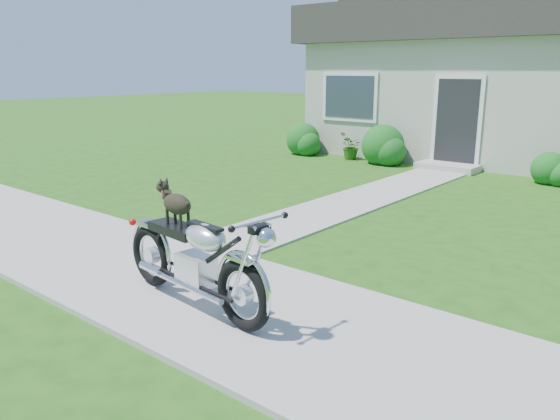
% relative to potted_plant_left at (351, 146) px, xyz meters
% --- Properties ---
extents(ground, '(80.00, 80.00, 0.00)m').
position_rel_potted_plant_left_xyz_m(ground, '(4.14, -8.55, -0.35)').
color(ground, '#235114').
rests_on(ground, ground).
extents(sidewalk, '(24.00, 2.20, 0.04)m').
position_rel_potted_plant_left_xyz_m(sidewalk, '(4.14, -8.55, -0.33)').
color(sidewalk, '#9E9B93').
rests_on(sidewalk, ground).
extents(walkway, '(1.20, 8.00, 0.03)m').
position_rel_potted_plant_left_xyz_m(walkway, '(2.64, -3.55, -0.34)').
color(walkway, '#9E9B93').
rests_on(walkway, ground).
extents(shrub_row, '(9.13, 1.08, 1.08)m').
position_rel_potted_plant_left_xyz_m(shrub_row, '(2.73, -0.05, 0.08)').
color(shrub_row, '#185C1B').
rests_on(shrub_row, ground).
extents(potted_plant_left, '(0.74, 0.79, 0.70)m').
position_rel_potted_plant_left_xyz_m(potted_plant_left, '(0.00, 0.00, 0.00)').
color(potted_plant_left, '#2A5717').
rests_on(potted_plant_left, ground).
extents(motorcycle_with_dog, '(2.22, 0.60, 1.20)m').
position_rel_potted_plant_left_xyz_m(motorcycle_with_dog, '(3.84, -8.90, 0.21)').
color(motorcycle_with_dog, black).
rests_on(motorcycle_with_dog, sidewalk).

